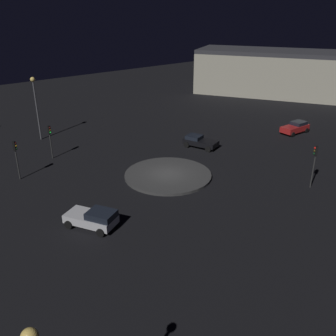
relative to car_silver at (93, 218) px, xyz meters
name	(u,v)px	position (x,y,z in m)	size (l,w,h in m)	color
ground_plane	(168,176)	(-10.27, -3.47, -0.78)	(115.28, 115.28, 0.00)	black
roundabout_island	(168,175)	(-10.27, -3.47, -0.65)	(8.64, 8.64, 0.26)	#383838
car_silver	(93,218)	(0.00, 0.00, 0.00)	(3.47, 4.35, 1.50)	silver
car_red	(295,127)	(-31.91, -3.14, -0.02)	(4.17, 2.13, 1.47)	red
car_black	(200,141)	(-18.41, -7.40, -0.07)	(3.08, 4.37, 1.34)	black
traffic_light_southeast	(50,135)	(-3.39, -15.23, 1.90)	(0.37, 0.40, 3.75)	#2D2D2D
traffic_light_southeast_near	(16,153)	(1.32, -12.16, 2.02)	(0.39, 0.37, 3.92)	#2D2D2D
traffic_light_northwest	(315,158)	(-18.89, 6.93, 2.14)	(0.38, 0.39, 4.11)	#2D2D2D
streetlamp_south	(35,97)	(-4.92, -22.24, 4.59)	(0.57, 0.57, 7.80)	#4C4C51
store_building	(279,73)	(-49.53, -18.53, 3.23)	(23.74, 31.12, 8.04)	#ADA893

